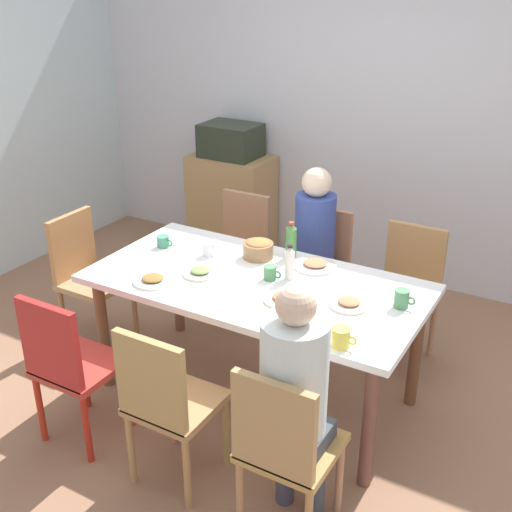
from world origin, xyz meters
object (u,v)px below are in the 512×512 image
cup_1 (270,273)px  cup_3 (402,299)px  cup_4 (163,242)px  bottle_1 (290,263)px  chair_6 (240,247)px  plate_0 (315,265)px  plate_4 (153,280)px  side_cabinet (232,206)px  chair_2 (318,266)px  chair_1 (408,287)px  chair_0 (69,362)px  cup_0 (341,338)px  bottle_0 (291,241)px  plate_2 (349,304)px  chair_5 (86,271)px  person_2 (314,242)px  person_3 (295,392)px  bowl_0 (258,249)px  microwave (231,140)px  cup_2 (210,249)px  dining_table (256,293)px  plate_1 (200,272)px  chair_4 (166,400)px  chair_3 (284,445)px  plate_3 (283,299)px

cup_1 → cup_3: cup_3 is taller
cup_4 → bottle_1: bottle_1 is taller
chair_6 → plate_0: (0.85, -0.54, 0.28)m
plate_4 → side_cabinet: 2.20m
chair_2 → chair_6: 0.63m
chair_1 → chair_0: bearing=-126.4°
chair_6 → cup_0: (1.32, -1.26, 0.31)m
chair_6 → bottle_0: (0.66, -0.48, 0.37)m
cup_4 → plate_2: bearing=-5.8°
bottle_1 → chair_5: bearing=-175.6°
plate_2 → cup_3: 0.27m
person_2 → person_3: 1.66m
bowl_0 → side_cabinet: side_cabinet is taller
plate_2 → cup_1: size_ratio=1.93×
cup_1 → microwave: 2.14m
plate_0 → cup_2: size_ratio=2.13×
chair_6 → bottle_0: bottle_0 is taller
dining_table → bowl_0: (-0.14, 0.28, 0.14)m
person_3 → bottle_0: 1.30m
plate_1 → cup_2: size_ratio=1.72×
plate_4 → bottle_1: (0.64, 0.42, 0.08)m
dining_table → person_3: bearing=-50.5°
chair_5 → cup_2: size_ratio=7.64×
chair_4 → chair_6: bearing=110.2°
chair_1 → side_cabinet: size_ratio=1.00×
chair_1 → plate_0: bearing=-127.9°
chair_5 → bowl_0: (1.18, 0.28, 0.32)m
chair_3 → microwave: 3.24m
chair_2 → plate_3: size_ratio=4.23×
plate_0 → chair_3: bearing=-70.6°
chair_2 → chair_5: same height
cup_3 → microwave: microwave is taller
plate_3 → bottle_1: 0.28m
cup_2 → chair_5: bearing=-170.5°
cup_0 → chair_5: bearing=168.8°
person_2 → chair_3: (0.63, -1.62, -0.21)m
plate_2 → plate_4: same height
person_2 → plate_3: person_2 is taller
plate_1 → side_cabinet: 2.07m
plate_3 → bottle_0: bearing=113.1°
plate_0 → bottle_1: size_ratio=1.23×
person_2 → bowl_0: 0.52m
person_2 → plate_0: size_ratio=4.90×
dining_table → cup_0: size_ratio=15.48×
dining_table → cup_3: size_ratio=16.77×
plate_3 → cup_1: cup_1 is taller
cup_3 → chair_5: bearing=-177.2°
cup_2 → chair_2: bearing=59.5°
bowl_0 → cup_1: 0.31m
person_2 → plate_4: size_ratio=5.53×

